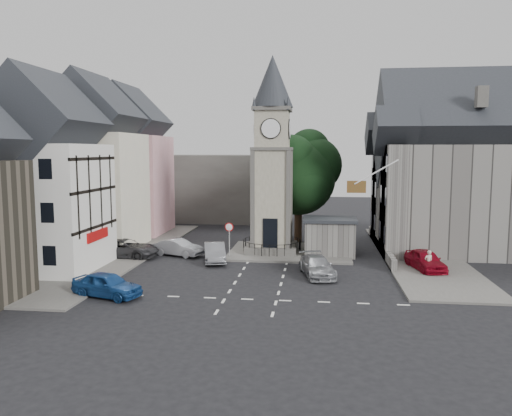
# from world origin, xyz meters

# --- Properties ---
(ground) EXTENTS (120.00, 120.00, 0.00)m
(ground) POSITION_xyz_m (0.00, 0.00, 0.00)
(ground) COLOR black
(ground) RESTS_ON ground
(pavement_west) EXTENTS (6.00, 30.00, 0.14)m
(pavement_west) POSITION_xyz_m (-12.50, 6.00, 0.07)
(pavement_west) COLOR #595651
(pavement_west) RESTS_ON ground
(pavement_east) EXTENTS (6.00, 26.00, 0.14)m
(pavement_east) POSITION_xyz_m (12.00, 8.00, 0.07)
(pavement_east) COLOR #595651
(pavement_east) RESTS_ON ground
(central_island) EXTENTS (10.00, 8.00, 0.16)m
(central_island) POSITION_xyz_m (1.50, 8.00, 0.08)
(central_island) COLOR #595651
(central_island) RESTS_ON ground
(road_markings) EXTENTS (20.00, 8.00, 0.01)m
(road_markings) POSITION_xyz_m (0.00, -5.50, 0.01)
(road_markings) COLOR silver
(road_markings) RESTS_ON ground
(clock_tower) EXTENTS (4.86, 4.86, 16.25)m
(clock_tower) POSITION_xyz_m (0.00, 7.99, 8.12)
(clock_tower) COLOR #4C4944
(clock_tower) RESTS_ON ground
(stone_shelter) EXTENTS (4.30, 3.30, 3.08)m
(stone_shelter) POSITION_xyz_m (4.80, 7.50, 1.55)
(stone_shelter) COLOR #585551
(stone_shelter) RESTS_ON ground
(town_tree) EXTENTS (7.20, 7.20, 10.80)m
(town_tree) POSITION_xyz_m (2.00, 13.00, 6.97)
(town_tree) COLOR black
(town_tree) RESTS_ON ground
(warning_sign_post) EXTENTS (0.70, 0.19, 2.85)m
(warning_sign_post) POSITION_xyz_m (-3.20, 5.43, 2.03)
(warning_sign_post) COLOR black
(warning_sign_post) RESTS_ON ground
(terrace_pink) EXTENTS (8.10, 7.60, 12.80)m
(terrace_pink) POSITION_xyz_m (-15.50, 16.00, 6.58)
(terrace_pink) COLOR #C98A8D
(terrace_pink) RESTS_ON ground
(terrace_cream) EXTENTS (8.10, 7.60, 12.80)m
(terrace_cream) POSITION_xyz_m (-15.50, 8.00, 6.58)
(terrace_cream) COLOR #EBE2C4
(terrace_cream) RESTS_ON ground
(terrace_tudor) EXTENTS (8.10, 7.60, 12.00)m
(terrace_tudor) POSITION_xyz_m (-15.50, 0.00, 6.19)
(terrace_tudor) COLOR silver
(terrace_tudor) RESTS_ON ground
(backdrop_west) EXTENTS (20.00, 10.00, 8.00)m
(backdrop_west) POSITION_xyz_m (-12.00, 28.00, 4.00)
(backdrop_west) COLOR #4C4944
(backdrop_west) RESTS_ON ground
(east_building) EXTENTS (14.40, 11.40, 12.60)m
(east_building) POSITION_xyz_m (15.59, 11.00, 6.26)
(east_building) COLOR #585551
(east_building) RESTS_ON ground
(east_boundary_wall) EXTENTS (0.40, 16.00, 0.90)m
(east_boundary_wall) POSITION_xyz_m (9.20, 10.00, 0.45)
(east_boundary_wall) COLOR #585551
(east_boundary_wall) RESTS_ON ground
(flagpole) EXTENTS (3.68, 0.10, 2.74)m
(flagpole) POSITION_xyz_m (8.00, 4.00, 7.00)
(flagpole) COLOR white
(flagpole) RESTS_ON ground
(car_west_blue) EXTENTS (4.62, 2.88, 1.47)m
(car_west_blue) POSITION_xyz_m (-8.45, -6.00, 0.73)
(car_west_blue) COLOR navy
(car_west_blue) RESTS_ON ground
(car_west_silver) EXTENTS (4.40, 2.67, 1.37)m
(car_west_silver) POSITION_xyz_m (-7.50, 5.72, 0.68)
(car_west_silver) COLOR #B0B2B9
(car_west_silver) RESTS_ON ground
(car_west_grey) EXTENTS (5.56, 2.79, 1.51)m
(car_west_grey) POSITION_xyz_m (-11.50, 4.44, 0.75)
(car_west_grey) COLOR #2C2B2E
(car_west_grey) RESTS_ON ground
(car_island_silver) EXTENTS (2.60, 4.69, 1.46)m
(car_island_silver) POSITION_xyz_m (-4.08, 3.97, 0.73)
(car_island_silver) COLOR gray
(car_island_silver) RESTS_ON ground
(car_island_east) EXTENTS (2.93, 4.97, 1.35)m
(car_island_east) POSITION_xyz_m (3.79, 0.50, 0.68)
(car_island_east) COLOR #93959A
(car_island_east) RESTS_ON ground
(car_east_red) EXTENTS (2.64, 4.69, 1.51)m
(car_east_red) POSITION_xyz_m (11.50, 3.00, 0.75)
(car_east_red) COLOR maroon
(car_east_red) RESTS_ON ground
(pedestrian) EXTENTS (0.71, 0.58, 1.68)m
(pedestrian) POSITION_xyz_m (11.50, 2.00, 0.84)
(pedestrian) COLOR beige
(pedestrian) RESTS_ON ground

